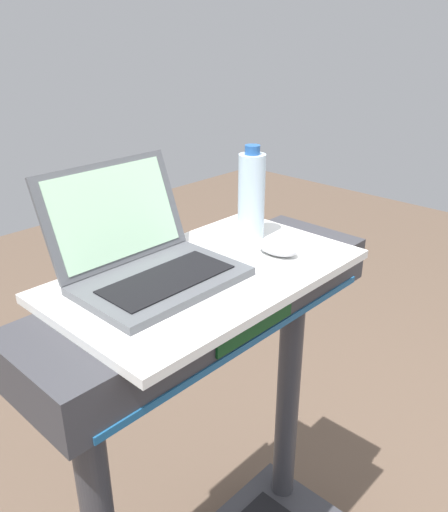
# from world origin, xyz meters

# --- Properties ---
(desk_board) EXTENTS (0.69, 0.41, 0.02)m
(desk_board) POSITION_xyz_m (0.00, 0.70, 1.07)
(desk_board) COLOR white
(desk_board) RESTS_ON treadmill_base
(laptop) EXTENTS (0.34, 0.30, 0.23)m
(laptop) POSITION_xyz_m (-0.11, 0.77, 1.13)
(laptop) COLOR #515459
(laptop) RESTS_ON desk_board
(computer_mouse) EXTENTS (0.07, 0.11, 0.03)m
(computer_mouse) POSITION_xyz_m (0.18, 0.64, 1.10)
(computer_mouse) COLOR #B2B2B7
(computer_mouse) RESTS_ON desk_board
(water_bottle) EXTENTS (0.07, 0.07, 0.23)m
(water_bottle) POSITION_xyz_m (0.22, 0.76, 1.19)
(water_bottle) COLOR silver
(water_bottle) RESTS_ON desk_board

